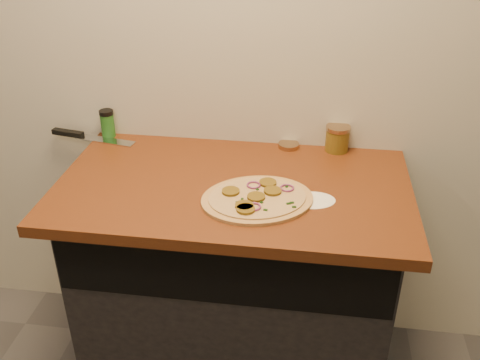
# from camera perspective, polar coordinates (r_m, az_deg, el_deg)

# --- Properties ---
(cabinet) EXTENTS (1.10, 0.60, 0.86)m
(cabinet) POSITION_cam_1_polar(r_m,az_deg,el_deg) (2.11, -0.52, -10.99)
(cabinet) COLOR black
(cabinet) RESTS_ON ground
(countertop) EXTENTS (1.20, 0.70, 0.04)m
(countertop) POSITION_cam_1_polar(r_m,az_deg,el_deg) (1.83, -0.72, -0.83)
(countertop) COLOR brown
(countertop) RESTS_ON cabinet
(pizza) EXTENTS (0.46, 0.46, 0.02)m
(pizza) POSITION_cam_1_polar(r_m,az_deg,el_deg) (1.71, 1.83, -1.98)
(pizza) COLOR tan
(pizza) RESTS_ON countertop
(chefs_knife) EXTENTS (0.36, 0.10, 0.02)m
(chefs_knife) POSITION_cam_1_polar(r_m,az_deg,el_deg) (2.22, -16.18, 4.49)
(chefs_knife) COLOR #B7BAC1
(chefs_knife) RESTS_ON countertop
(mason_jar_lid) EXTENTS (0.10, 0.10, 0.02)m
(mason_jar_lid) POSITION_cam_1_polar(r_m,az_deg,el_deg) (2.06, 5.21, 3.70)
(mason_jar_lid) COLOR #A0805D
(mason_jar_lid) RESTS_ON countertop
(salsa_jar) EXTENTS (0.09, 0.09, 0.10)m
(salsa_jar) POSITION_cam_1_polar(r_m,az_deg,el_deg) (2.05, 10.34, 4.41)
(salsa_jar) COLOR #A43010
(salsa_jar) RESTS_ON countertop
(spice_shaker) EXTENTS (0.06, 0.06, 0.11)m
(spice_shaker) POSITION_cam_1_polar(r_m,az_deg,el_deg) (2.19, -13.96, 5.88)
(spice_shaker) COLOR #21631F
(spice_shaker) RESTS_ON countertop
(flour_spill) EXTENTS (0.18, 0.18, 0.00)m
(flour_spill) POSITION_cam_1_polar(r_m,az_deg,el_deg) (1.73, 7.65, -2.15)
(flour_spill) COLOR white
(flour_spill) RESTS_ON countertop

